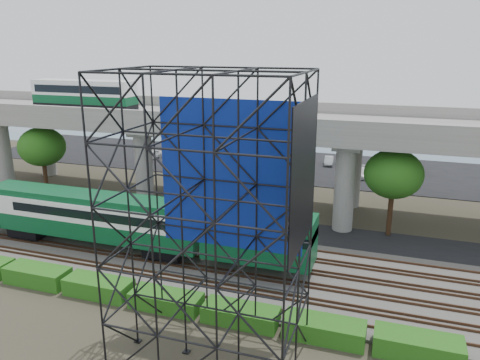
% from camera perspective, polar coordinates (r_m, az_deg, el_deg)
% --- Properties ---
extents(ground, '(140.00, 140.00, 0.00)m').
position_cam_1_polar(ground, '(34.94, -7.15, -11.41)').
color(ground, '#474233').
rests_on(ground, ground).
extents(ballast_bed, '(90.00, 12.00, 0.20)m').
position_cam_1_polar(ballast_bed, '(36.50, -5.78, -9.92)').
color(ballast_bed, slate).
rests_on(ballast_bed, ground).
extents(service_road, '(90.00, 5.00, 0.08)m').
position_cam_1_polar(service_road, '(43.73, -1.19, -5.39)').
color(service_road, black).
rests_on(service_road, ground).
extents(parking_lot, '(90.00, 18.00, 0.08)m').
position_cam_1_polar(parking_lot, '(65.28, 5.83, 1.83)').
color(parking_lot, black).
rests_on(parking_lot, ground).
extents(harbor_water, '(140.00, 40.00, 0.03)m').
position_cam_1_polar(harbor_water, '(86.39, 9.14, 5.22)').
color(harbor_water, slate).
rests_on(harbor_water, ground).
extents(rail_tracks, '(90.00, 9.52, 0.16)m').
position_cam_1_polar(rail_tracks, '(36.42, -5.79, -9.67)').
color(rail_tracks, '#472D1E').
rests_on(rail_tracks, ballast_bed).
extents(commuter_train, '(29.30, 3.06, 4.30)m').
position_cam_1_polar(commuter_train, '(38.46, -14.98, -4.52)').
color(commuter_train, black).
rests_on(commuter_train, rail_tracks).
extents(overpass, '(80.00, 12.00, 12.40)m').
position_cam_1_polar(overpass, '(46.99, -0.56, 6.49)').
color(overpass, '#9E9B93').
rests_on(overpass, ground).
extents(scaffold_tower, '(9.36, 6.36, 15.00)m').
position_cam_1_polar(scaffold_tower, '(23.07, -3.70, -5.82)').
color(scaffold_tower, black).
rests_on(scaffold_tower, ground).
extents(hedge_strip, '(34.60, 1.80, 1.20)m').
position_cam_1_polar(hedge_strip, '(30.92, -8.99, -14.23)').
color(hedge_strip, '#1D5613').
rests_on(hedge_strip, ground).
extents(trees, '(40.94, 16.94, 7.69)m').
position_cam_1_polar(trees, '(48.80, -4.13, 3.66)').
color(trees, '#382314').
rests_on(trees, ground).
extents(suv, '(5.46, 3.60, 1.39)m').
position_cam_1_polar(suv, '(50.52, -16.04, -2.15)').
color(suv, black).
rests_on(suv, service_road).
extents(parked_cars, '(38.04, 9.35, 1.31)m').
position_cam_1_polar(parked_cars, '(64.97, 5.30, 2.36)').
color(parked_cars, silver).
rests_on(parked_cars, parking_lot).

